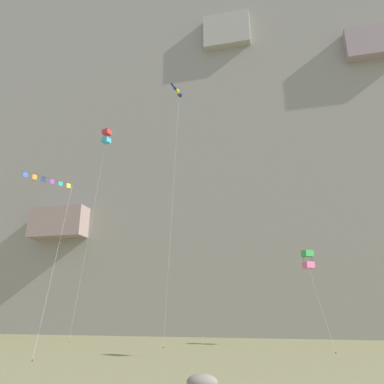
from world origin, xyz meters
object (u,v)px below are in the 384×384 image
Objects in this scene: kite_box_front_field at (106,137)px; kite_windsock_mid_right at (178,93)px; kite_banner_far_left at (48,188)px; kite_box_low_left at (308,259)px; boulder_mid_field at (202,382)px.

kite_windsock_mid_right is at bearing -24.09° from kite_box_front_field.
kite_windsock_mid_right reaches higher than kite_box_front_field.
kite_windsock_mid_right is at bearing 43.19° from kite_banner_far_left.
kite_banner_far_left is at bearing -136.81° from kite_windsock_mid_right.
kite_banner_far_left is 1.61× the size of kite_box_low_left.
kite_windsock_mid_right is (-13.74, -3.04, 20.58)m from kite_box_low_left.
kite_box_front_field is at bearing 155.91° from kite_windsock_mid_right.
kite_banner_far_left is (-16.71, 9.83, 14.12)m from boulder_mid_field.
kite_box_low_left is (23.60, 12.29, -5.81)m from kite_banner_far_left.
kite_windsock_mid_right reaches higher than kite_box_low_left.
kite_banner_far_left is 0.52× the size of kite_windsock_mid_right.
boulder_mid_field is at bearing -107.31° from kite_box_low_left.
kite_box_low_left is at bearing 72.69° from boulder_mid_field.
kite_box_front_field reaches higher than kite_box_low_left.
kite_box_low_left is 0.32× the size of kite_windsock_mid_right.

